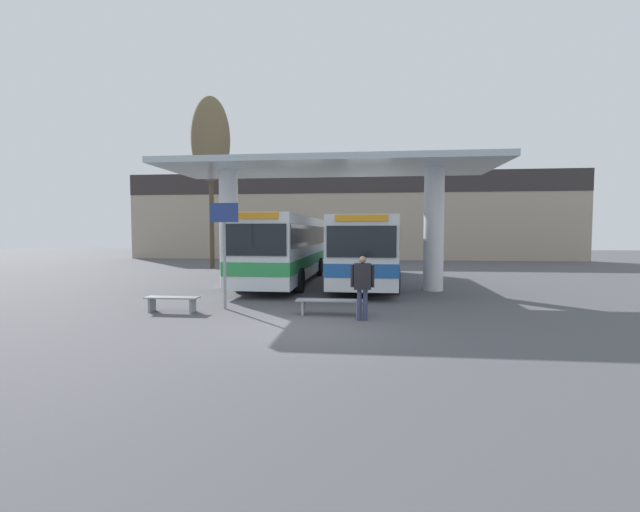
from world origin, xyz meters
The scene contains 10 objects.
ground_plane centered at (0.00, 0.00, 0.00)m, with size 100.00×100.00×0.00m, color #4C4C51.
townhouse_backdrop centered at (0.00, 26.95, 4.46)m, with size 40.00×0.58×7.66m.
station_canopy centered at (0.00, 7.48, 4.43)m, with size 13.73×5.15×5.31m.
transit_bus_left_bay centered at (-2.25, 9.74, 1.76)m, with size 2.84×11.47×3.15m.
transit_bus_center_bay centered at (1.58, 10.18, 1.72)m, with size 3.07×12.42×3.05m.
waiting_bench_near_pillar centered at (0.56, 1.71, 0.35)m, with size 2.00×0.44×0.46m.
waiting_bench_mid_platform centered at (-4.27, 1.71, 0.34)m, with size 1.63×0.44×0.46m.
info_sign_platform centered at (-2.84, 2.40, 2.36)m, with size 0.90×0.09×3.34m.
pedestrian_waiting centered at (1.50, 1.07, 1.08)m, with size 0.65×0.27×1.78m.
poplar_tree_behind_left centered at (-8.71, 17.05, 8.49)m, with size 2.55×2.55×11.38m.
Camera 1 is at (1.62, -10.63, 2.43)m, focal length 24.00 mm.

